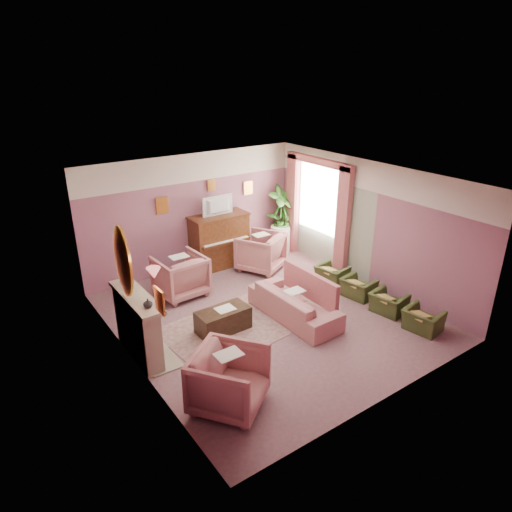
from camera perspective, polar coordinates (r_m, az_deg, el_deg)
floor at (r=9.25m, az=1.42°, el=-7.49°), size 5.50×6.00×0.01m
ceiling at (r=8.19m, az=1.61°, el=9.65°), size 5.50×6.00×0.01m
wall_back at (r=11.04m, az=-7.81°, el=5.42°), size 5.50×0.02×2.80m
wall_front at (r=6.71m, az=17.03°, el=-7.48°), size 5.50×0.02×2.80m
wall_left at (r=7.47m, az=-15.78°, el=-4.07°), size 0.02×6.00×2.80m
wall_right at (r=10.40m, az=13.83°, el=3.85°), size 0.02×6.00×2.80m
picture_rail_band at (r=10.76m, az=-8.10°, el=10.87°), size 5.50×0.01×0.65m
stripe_panel at (r=11.33m, az=8.76°, el=4.10°), size 0.01×3.00×2.15m
fireplace_surround at (r=8.08m, az=-14.56°, el=-8.64°), size 0.30×1.40×1.10m
fireplace_inset at (r=8.19m, az=-13.80°, el=-9.34°), size 0.18×0.72×0.68m
fire_ember at (r=8.29m, az=-13.42°, el=-10.32°), size 0.06×0.54×0.10m
mantel_shelf at (r=7.82m, az=-14.77°, el=-5.01°), size 0.40×1.55×0.07m
hearth at (r=8.42m, az=-12.91°, el=-11.39°), size 0.55×1.50×0.02m
mirror_frame at (r=7.49m, az=-16.28°, el=-0.66°), size 0.04×0.72×1.20m
mirror_glass at (r=7.50m, az=-16.10°, el=-0.62°), size 0.01×0.60×1.06m
sconce_shade at (r=6.53m, az=-12.67°, el=-2.09°), size 0.20×0.20×0.16m
piano at (r=11.24m, az=-4.60°, el=1.84°), size 1.40×0.60×1.30m
piano_keyshelf at (r=10.93m, az=-3.67°, el=1.64°), size 1.30×0.12×0.06m
piano_keys at (r=10.92m, az=-3.68°, el=1.84°), size 1.20×0.08×0.02m
piano_top at (r=11.02m, az=-4.70°, el=5.04°), size 1.45×0.65×0.04m
television at (r=10.89m, az=-4.62°, el=6.43°), size 0.80×0.12×0.48m
print_back_left at (r=10.59m, az=-11.65°, el=6.21°), size 0.30×0.03×0.38m
print_back_right at (r=11.65m, az=-1.00°, el=8.51°), size 0.26×0.03×0.34m
print_back_mid at (r=11.07m, az=-5.57°, el=8.80°), size 0.22×0.03×0.26m
print_left_wall at (r=6.33m, az=-11.96°, el=-5.53°), size 0.03×0.28×0.36m
window_blind at (r=11.30m, az=7.95°, el=7.41°), size 0.03×1.40×1.80m
curtain_left at (r=10.74m, az=10.83°, el=4.16°), size 0.16×0.34×2.60m
curtain_right at (r=12.02m, az=4.59°, el=6.52°), size 0.16×0.34×2.60m
pelmet at (r=11.05m, az=7.88°, el=11.65°), size 0.16×2.20×0.16m
mantel_plant at (r=8.22m, az=-16.21°, el=-2.42°), size 0.16×0.16×0.28m
mantel_vase at (r=7.35m, az=-13.36°, el=-5.76°), size 0.16×0.16×0.16m
area_rug at (r=8.86m, az=-3.12°, el=-8.95°), size 2.66×2.02×0.01m
coffee_table at (r=8.69m, az=-4.13°, el=-8.00°), size 1.01×0.52×0.45m
table_paper at (r=8.59m, az=-3.89°, el=-6.59°), size 0.35×0.28×0.01m
sofa at (r=9.03m, az=4.80°, el=-5.36°), size 0.69×2.06×0.83m
sofa_throw at (r=9.18m, az=6.77°, el=-3.65°), size 0.10×1.56×0.57m
floral_armchair_left at (r=9.96m, az=-9.46°, el=-2.16°), size 0.98×0.98×1.02m
floral_armchair_right at (r=11.05m, az=0.59°, el=0.76°), size 0.98×0.98×1.02m
floral_armchair_front at (r=6.81m, az=-3.37°, el=-14.91°), size 0.98×0.98×1.02m
olive_chair_a at (r=9.20m, az=20.19°, el=-7.16°), size 0.47×0.67×0.58m
olive_chair_b at (r=9.61m, az=16.27°, el=-5.29°), size 0.47×0.67×0.58m
olive_chair_c at (r=10.07m, az=12.70°, el=-3.55°), size 0.47×0.67×0.58m
olive_chair_d at (r=10.57m, az=9.47°, el=-1.96°), size 0.47×0.67×0.58m
side_table at (r=12.24m, az=3.05°, el=2.17°), size 0.52×0.52×0.70m
side_plant_big at (r=12.06m, az=3.10°, el=4.48°), size 0.30×0.30×0.34m
side_plant_small at (r=12.07m, az=3.84°, el=4.32°), size 0.16×0.16×0.28m
palm_pot at (r=12.38m, az=3.10°, el=1.53°), size 0.34×0.34×0.34m
palm_plant at (r=12.09m, az=3.19°, el=5.46°), size 0.76×0.76×1.44m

